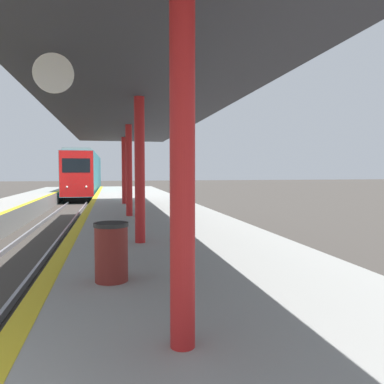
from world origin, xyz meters
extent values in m
cube|color=black|center=(0.00, 39.23, 0.28)|extent=(2.26, 18.12, 0.55)
cube|color=teal|center=(0.00, 39.23, 2.42)|extent=(2.65, 20.14, 3.73)
cube|color=red|center=(0.00, 29.25, 2.42)|extent=(2.60, 0.16, 3.66)
cube|color=black|center=(0.00, 29.19, 3.07)|extent=(2.12, 0.06, 1.12)
cube|color=gray|center=(0.00, 39.23, 4.40)|extent=(2.26, 19.13, 0.24)
sphere|color=white|center=(-0.73, 29.19, 1.39)|extent=(0.18, 0.18, 0.18)
sphere|color=white|center=(0.73, 29.19, 1.39)|extent=(0.18, 0.18, 0.18)
cylinder|color=red|center=(3.33, 2.04, 2.67)|extent=(0.24, 0.24, 3.43)
cylinder|color=red|center=(3.33, 7.44, 2.67)|extent=(0.24, 0.24, 3.43)
cylinder|color=red|center=(3.33, 12.84, 2.67)|extent=(0.24, 0.24, 3.43)
cylinder|color=red|center=(3.33, 18.24, 2.67)|extent=(0.24, 0.24, 3.43)
cube|color=#2D2D33|center=(3.33, 10.14, 4.48)|extent=(4.80, 21.61, 0.20)
cylinder|color=white|center=(1.89, 4.20, 4.03)|extent=(0.56, 0.04, 0.56)
cylinder|color=maroon|center=(2.65, 4.39, 1.38)|extent=(0.51, 0.51, 0.85)
cylinder|color=#262626|center=(2.65, 4.39, 1.83)|extent=(0.53, 0.53, 0.06)
camera|label=1|loc=(2.66, -1.44, 2.66)|focal=35.00mm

